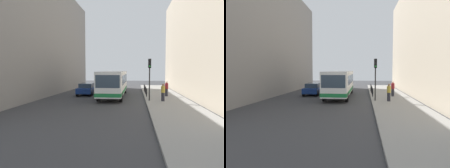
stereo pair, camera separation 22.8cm
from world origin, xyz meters
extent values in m
plane|color=#38383A|center=(0.00, 0.00, 0.00)|extent=(80.00, 80.00, 0.00)
cube|color=gray|center=(5.40, 0.00, 0.07)|extent=(4.40, 40.00, 0.15)
cube|color=gray|center=(-11.50, 4.00, 7.43)|extent=(7.00, 32.00, 14.86)
cube|color=#B2A38C|center=(11.50, 4.00, 7.26)|extent=(7.00, 32.00, 14.52)
cube|color=white|center=(-0.35, 2.29, 1.75)|extent=(2.54, 11.01, 2.50)
cube|color=#197238|center=(-0.35, 2.29, 0.80)|extent=(2.56, 11.03, 0.36)
cube|color=#2D3D4C|center=(-0.37, -3.19, 2.10)|extent=(2.26, 0.07, 1.20)
cube|color=#2D3D4C|center=(-0.35, 2.79, 2.10)|extent=(2.56, 9.41, 1.00)
cylinder|color=black|center=(0.77, -1.61, 0.50)|extent=(0.28, 1.00, 1.00)
cylinder|color=black|center=(-1.49, -1.60, 0.50)|extent=(0.28, 1.00, 1.00)
cylinder|color=black|center=(0.80, 6.19, 0.50)|extent=(0.28, 1.00, 1.00)
cylinder|color=black|center=(-1.46, 6.20, 0.50)|extent=(0.28, 1.00, 1.00)
cube|color=navy|center=(-3.98, 3.78, 0.64)|extent=(1.98, 4.47, 0.64)
cube|color=#2D3D4C|center=(-3.99, 3.93, 1.22)|extent=(1.70, 2.53, 0.52)
cylinder|color=black|center=(-3.10, 2.31, 0.32)|extent=(0.25, 0.65, 0.64)
cylinder|color=black|center=(-4.74, 2.24, 0.32)|extent=(0.25, 0.65, 0.64)
cylinder|color=black|center=(-3.23, 5.31, 0.32)|extent=(0.25, 0.65, 0.64)
cylinder|color=black|center=(-4.87, 5.24, 0.32)|extent=(0.25, 0.65, 0.64)
cylinder|color=black|center=(3.55, -1.37, 1.75)|extent=(0.12, 0.12, 3.20)
cube|color=black|center=(3.55, -1.37, 3.80)|extent=(0.28, 0.24, 0.90)
sphere|color=black|center=(3.55, -1.50, 4.08)|extent=(0.16, 0.16, 0.16)
sphere|color=black|center=(3.55, -1.50, 3.80)|extent=(0.16, 0.16, 0.16)
sphere|color=green|center=(3.55, -1.50, 3.52)|extent=(0.16, 0.16, 0.16)
cylinder|color=black|center=(3.45, 1.65, 0.62)|extent=(0.11, 0.11, 0.95)
cylinder|color=black|center=(3.45, 3.85, 0.62)|extent=(0.11, 0.11, 0.95)
cylinder|color=black|center=(3.45, 6.06, 0.62)|extent=(0.11, 0.11, 0.95)
cylinder|color=black|center=(3.45, 8.26, 0.62)|extent=(0.11, 0.11, 0.95)
cylinder|color=#26262D|center=(4.83, -1.67, 0.56)|extent=(0.32, 0.32, 0.83)
cylinder|color=gold|center=(4.83, -1.67, 1.30)|extent=(0.38, 0.38, 0.64)
sphere|color=#8C6647|center=(4.83, -1.67, 1.73)|extent=(0.23, 0.23, 0.23)
cylinder|color=#26262D|center=(5.74, 2.34, 0.57)|extent=(0.32, 0.32, 0.84)
cylinder|color=maroon|center=(5.74, 2.34, 1.31)|extent=(0.38, 0.38, 0.65)
sphere|color=beige|center=(5.74, 2.34, 1.75)|extent=(0.23, 0.23, 0.23)
camera|label=1|loc=(2.18, -22.25, 3.16)|focal=33.74mm
camera|label=2|loc=(2.41, -22.23, 3.16)|focal=33.74mm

